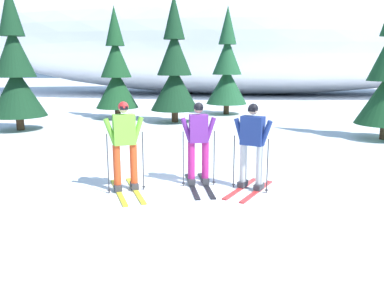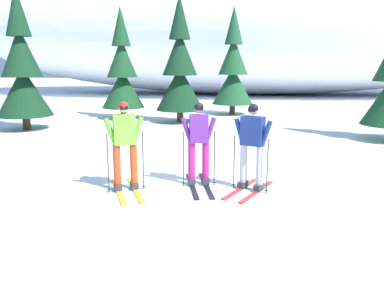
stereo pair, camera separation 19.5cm
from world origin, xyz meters
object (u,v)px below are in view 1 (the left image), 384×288
object	(u,v)px
skier_purple_jacket	(198,143)
pine_tree_far_left	(15,71)
pine_tree_center_right	(227,70)
pine_tree_center	(174,70)
skier_navy_jacket	(252,144)
pine_tree_center_left	(116,73)
skier_lime_jacket	(125,144)

from	to	relation	value
skier_purple_jacket	pine_tree_far_left	xyz separation A→B (m)	(-7.62, 6.25, 1.37)
pine_tree_center_right	pine_tree_center	bearing A→B (deg)	-126.22
skier_purple_jacket	pine_tree_far_left	bearing A→B (deg)	140.64
skier_navy_jacket	pine_tree_far_left	size ratio (longest dim) A/B	0.33
skier_purple_jacket	pine_tree_far_left	distance (m)	9.95
pine_tree_far_left	pine_tree_center	xyz separation A→B (m)	(5.74, 2.76, 0.00)
skier_purple_jacket	pine_tree_center_right	size ratio (longest dim) A/B	0.34
skier_navy_jacket	skier_purple_jacket	bearing A→B (deg)	170.27
skier_purple_jacket	pine_tree_center_left	xyz separation A→B (m)	(-4.77, 9.88, 1.24)
skier_lime_jacket	pine_tree_center_left	world-z (taller)	pine_tree_center_left
skier_purple_jacket	skier_navy_jacket	distance (m)	1.13
pine_tree_center	pine_tree_center_right	xyz separation A→B (m)	(2.23, 3.05, -0.05)
pine_tree_far_left	pine_tree_center_left	bearing A→B (deg)	51.80
skier_purple_jacket	skier_lime_jacket	xyz separation A→B (m)	(-1.45, -0.55, 0.05)
skier_lime_jacket	pine_tree_center_left	bearing A→B (deg)	107.67
pine_tree_far_left	pine_tree_center_right	xyz separation A→B (m)	(7.98, 5.81, -0.04)
skier_purple_jacket	pine_tree_center_left	world-z (taller)	pine_tree_center_left
pine_tree_center_right	skier_navy_jacket	bearing A→B (deg)	-86.48
skier_purple_jacket	skier_lime_jacket	bearing A→B (deg)	-159.31
pine_tree_center_right	skier_purple_jacket	bearing A→B (deg)	-91.71
pine_tree_center	pine_tree_center_right	distance (m)	3.78
skier_navy_jacket	pine_tree_center_right	bearing A→B (deg)	93.52
skier_purple_jacket	pine_tree_center_left	distance (m)	11.04
skier_lime_jacket	pine_tree_center_right	bearing A→B (deg)	81.84
pine_tree_center_left	pine_tree_center_right	bearing A→B (deg)	23.06
skier_purple_jacket	skier_navy_jacket	world-z (taller)	skier_navy_jacket
skier_lime_jacket	pine_tree_center	size ratio (longest dim) A/B	0.33
skier_lime_jacket	pine_tree_center_right	distance (m)	12.80
skier_navy_jacket	pine_tree_center	size ratio (longest dim) A/B	0.33
skier_navy_jacket	pine_tree_center_left	size ratio (longest dim) A/B	0.35
skier_lime_jacket	pine_tree_center	distance (m)	9.65
pine_tree_far_left	pine_tree_center	bearing A→B (deg)	25.63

